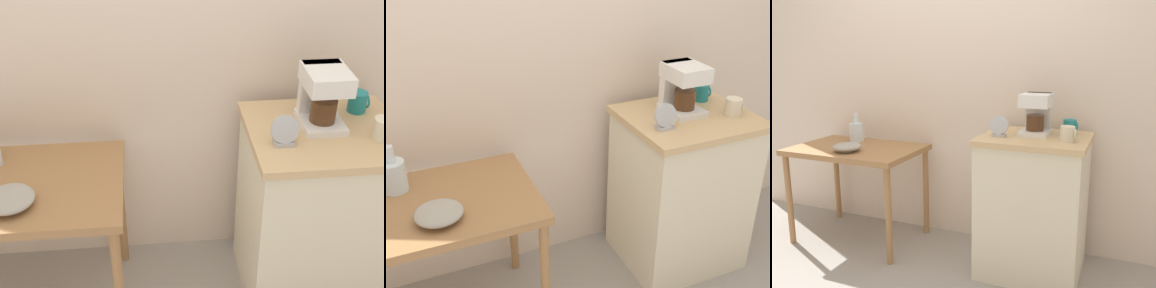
{
  "view_description": "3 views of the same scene",
  "coord_description": "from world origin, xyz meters",
  "views": [
    {
      "loc": [
        -0.15,
        -1.96,
        2.1
      ],
      "look_at": [
        0.03,
        -0.05,
        0.89
      ],
      "focal_mm": 50.97,
      "sensor_mm": 36.0,
      "label": 1
    },
    {
      "loc": [
        -0.82,
        -1.88,
        1.89
      ],
      "look_at": [
        -0.03,
        -0.05,
        0.88
      ],
      "focal_mm": 44.18,
      "sensor_mm": 36.0,
      "label": 2
    },
    {
      "loc": [
        1.17,
        -2.57,
        1.44
      ],
      "look_at": [
        0.13,
        -0.04,
        0.82
      ],
      "focal_mm": 39.28,
      "sensor_mm": 36.0,
      "label": 3
    }
  ],
  "objects": [
    {
      "name": "coffee_maker",
      "position": [
        0.6,
        0.04,
        1.05
      ],
      "size": [
        0.18,
        0.22,
        0.26
      ],
      "color": "white",
      "rests_on": "kitchen_counter"
    },
    {
      "name": "mug_small_cream",
      "position": [
        0.82,
        -0.12,
        0.96
      ],
      "size": [
        0.09,
        0.09,
        0.09
      ],
      "color": "beige",
      "rests_on": "kitchen_counter"
    },
    {
      "name": "ground_plane",
      "position": [
        0.0,
        0.0,
        0.0
      ],
      "size": [
        8.0,
        8.0,
        0.0
      ],
      "primitive_type": "plane",
      "color": "gray"
    },
    {
      "name": "table_clock",
      "position": [
        0.4,
        -0.12,
        0.97
      ],
      "size": [
        0.12,
        0.06,
        0.13
      ],
      "color": "#B2B5BA",
      "rests_on": "kitchen_counter"
    },
    {
      "name": "kitchen_counter",
      "position": [
        0.61,
        -0.03,
        0.46
      ],
      "size": [
        0.66,
        0.58,
        0.91
      ],
      "color": "beige",
      "rests_on": "ground_plane"
    },
    {
      "name": "mug_dark_teal",
      "position": [
        0.8,
        0.12,
        0.96
      ],
      "size": [
        0.09,
        0.08,
        0.09
      ],
      "color": "teal",
      "rests_on": "kitchen_counter"
    },
    {
      "name": "back_wall",
      "position": [
        0.1,
        0.38,
        1.4
      ],
      "size": [
        4.4,
        0.1,
        2.8
      ],
      "primitive_type": "cube",
      "color": "beige",
      "rests_on": "ground_plane"
    },
    {
      "name": "wooden_table",
      "position": [
        -0.73,
        -0.04,
        0.64
      ],
      "size": [
        0.95,
        0.63,
        0.73
      ],
      "color": "#9E7044",
      "rests_on": "ground_plane"
    },
    {
      "name": "bowl_stoneware",
      "position": [
        -0.71,
        -0.19,
        0.76
      ],
      "size": [
        0.2,
        0.2,
        0.06
      ],
      "color": "#9E998C",
      "rests_on": "wooden_table"
    },
    {
      "name": "glass_carafe_vase",
      "position": [
        -0.85,
        0.12,
        0.81
      ],
      "size": [
        0.11,
        0.11,
        0.22
      ],
      "color": "silver",
      "rests_on": "wooden_table"
    }
  ]
}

